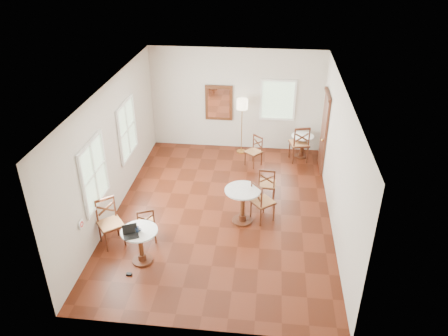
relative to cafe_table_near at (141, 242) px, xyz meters
name	(u,v)px	position (x,y,z in m)	size (l,w,h in m)	color
ground	(223,211)	(1.40, 1.93, -0.47)	(7.00, 7.00, 0.00)	#551E0E
room_shell	(221,133)	(1.34, 2.20, 1.42)	(5.02, 7.02, 3.01)	beige
cafe_table_near	(141,242)	(0.00, 0.00, 0.00)	(0.72, 0.72, 0.76)	#4D2413
cafe_table_mid	(243,202)	(1.89, 1.57, 0.06)	(0.80, 0.80, 0.85)	#4D2413
cafe_table_back	(302,144)	(3.37, 4.96, -0.06)	(0.63, 0.63, 0.67)	#4D2413
chair_near_a	(146,224)	(-0.07, 0.65, -0.04)	(0.52, 0.52, 0.86)	#4D2413
chair_near_b	(110,223)	(-0.79, 0.50, 0.04)	(0.67, 0.67, 1.03)	#4D2413
chair_mid_a	(267,184)	(2.42, 2.51, -0.01)	(0.46, 0.46, 0.94)	#4D2413
chair_mid_b	(262,202)	(2.32, 1.69, 0.02)	(0.64, 0.64, 0.99)	#4D2413
chair_back_a	(299,143)	(3.27, 4.70, 0.07)	(0.60, 0.60, 1.09)	#4D2413
chair_back_b	(254,151)	(2.02, 4.30, -0.04)	(0.56, 0.56, 0.86)	#4D2413
floor_lamp	(242,108)	(1.61, 5.08, 0.93)	(0.32, 0.32, 1.65)	#BF8C3F
laptop	(131,233)	(-0.12, -0.16, 0.34)	(0.35, 0.33, 0.20)	black
mouse	(138,230)	(-0.01, -0.02, 0.31)	(0.11, 0.07, 0.04)	black
navy_mug	(137,229)	(-0.02, -0.03, 0.34)	(0.13, 0.09, 0.10)	#0F1B34
water_glass	(137,231)	(-0.01, -0.10, 0.34)	(0.07, 0.07, 0.11)	white
power_adapter	(129,274)	(-0.15, -0.43, -0.45)	(0.10, 0.06, 0.04)	black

